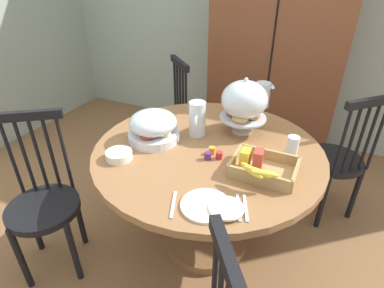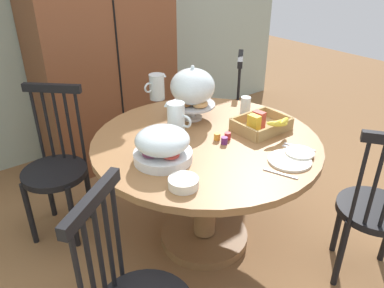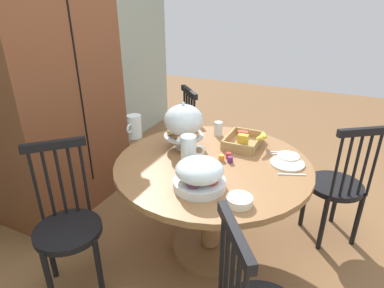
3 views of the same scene
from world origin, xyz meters
TOP-DOWN VIEW (x-y plane):
  - ground_plane at (0.00, 0.00)m, footprint 10.00×10.00m
  - wall_back at (0.00, 1.83)m, footprint 4.80×0.06m
  - wooden_armoire at (0.04, 1.50)m, footprint 1.18×0.60m
  - dining_table at (-0.02, 0.09)m, footprint 1.29×1.29m
  - windsor_chair_near_window at (-0.69, 0.76)m, footprint 0.47×0.47m
  - windsor_chair_by_cabinet at (-0.80, -0.45)m, footprint 0.46×0.46m
  - windsor_chair_far_side at (0.67, 0.73)m, footprint 0.47×0.47m
  - pastry_stand_with_dome at (0.09, 0.35)m, footprint 0.28×0.28m
  - fruit_platter_covered at (-0.35, 0.04)m, footprint 0.30×0.30m
  - orange_juice_pitcher at (-0.14, 0.20)m, footprint 0.10×0.18m
  - milk_pitcher at (0.10, 0.78)m, footprint 0.19×0.11m
  - cereal_basket at (0.30, -0.04)m, footprint 0.32×0.30m
  - china_plate_large at (0.15, -0.36)m, footprint 0.22×0.22m
  - china_plate_small at (0.24, -0.35)m, footprint 0.15×0.15m
  - cereal_bowl at (-0.41, -0.22)m, footprint 0.14×0.14m
  - drinking_glass at (0.41, 0.21)m, footprint 0.06×0.06m
  - jam_jar_strawberry at (0.07, 0.01)m, footprint 0.04×0.04m
  - jam_jar_apricot at (0.02, 0.04)m, footprint 0.04×0.04m
  - jam_jar_grape at (0.02, -0.02)m, footprint 0.04×0.04m
  - table_knife at (0.28, -0.31)m, footprint 0.08×0.16m
  - dinner_fork at (0.31, -0.30)m, footprint 0.08×0.16m
  - soup_spoon at (0.02, -0.42)m, footprint 0.08×0.16m

SIDE VIEW (x-z plane):
  - ground_plane at x=0.00m, z-range 0.00..0.00m
  - windsor_chair_near_window at x=-0.69m, z-range -0.03..0.94m
  - windsor_chair_by_cabinet at x=-0.80m, z-range -0.03..0.94m
  - windsor_chair_far_side at x=0.67m, z-range -0.03..0.94m
  - dining_table at x=-0.02m, z-range 0.17..0.91m
  - table_knife at x=0.28m, z-range 0.74..0.75m
  - dinner_fork at x=0.31m, z-range 0.74..0.75m
  - soup_spoon at x=0.02m, z-range 0.74..0.75m
  - china_plate_large at x=0.15m, z-range 0.74..0.75m
  - china_plate_small at x=0.24m, z-range 0.75..0.76m
  - jam_jar_strawberry at x=0.07m, z-range 0.74..0.78m
  - jam_jar_apricot at x=0.02m, z-range 0.74..0.78m
  - jam_jar_grape at x=0.02m, z-range 0.74..0.78m
  - cereal_bowl at x=-0.41m, z-range 0.74..0.78m
  - cereal_basket at x=0.30m, z-range 0.72..0.84m
  - drinking_glass at x=0.41m, z-range 0.74..0.85m
  - milk_pitcher at x=0.10m, z-range 0.73..0.91m
  - fruit_platter_covered at x=-0.35m, z-range 0.74..0.92m
  - orange_juice_pitcher at x=-0.14m, z-range 0.73..0.94m
  - pastry_stand_with_dome at x=0.09m, z-range 0.77..1.11m
  - wooden_armoire at x=0.04m, z-range 0.00..1.96m
  - wall_back at x=0.00m, z-range 0.00..2.60m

